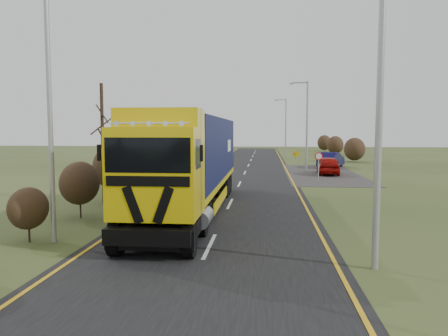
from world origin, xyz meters
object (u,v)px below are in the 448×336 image
object	(u,v)px
speed_sign	(319,161)
car_blue_sedan	(331,160)
lorry	(192,157)
streetlight_near	(375,55)
car_red_hatchback	(328,165)

from	to	relation	value
speed_sign	car_blue_sedan	bearing A→B (deg)	77.36
lorry	streetlight_near	world-z (taller)	streetlight_near
streetlight_near	speed_sign	size ratio (longest dim) A/B	4.85
lorry	streetlight_near	xyz separation A→B (m)	(6.06, -7.64, 3.15)
car_red_hatchback	car_blue_sedan	xyz separation A→B (m)	(1.23, 6.81, 0.00)
car_red_hatchback	streetlight_near	bearing A→B (deg)	89.41
lorry	streetlight_near	bearing A→B (deg)	-51.63
car_blue_sedan	speed_sign	xyz separation A→B (m)	(-2.60, -11.60, 0.68)
lorry	car_red_hatchback	world-z (taller)	lorry
streetlight_near	speed_sign	distance (m)	20.81
lorry	car_red_hatchback	distance (m)	19.54
car_red_hatchback	speed_sign	xyz separation A→B (m)	(-1.37, -4.79, 0.68)
car_red_hatchback	speed_sign	distance (m)	5.03
streetlight_near	car_red_hatchback	bearing A→B (deg)	84.47
lorry	car_blue_sedan	distance (m)	26.24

